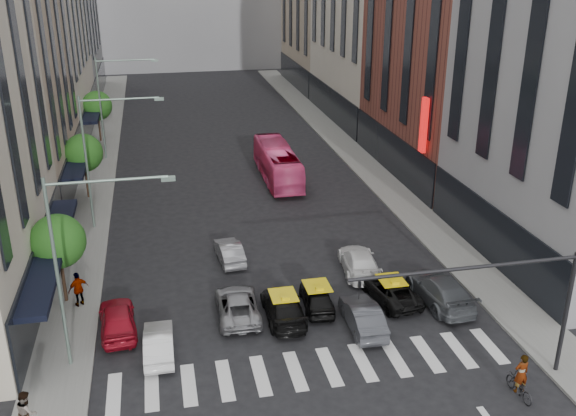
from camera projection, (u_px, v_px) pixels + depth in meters
ground at (325, 389)px, 27.90m from camera, size 160.00×160.00×0.00m
sidewalk_left at (96, 180)px, 52.89m from camera, size 3.00×96.00×0.15m
sidewalk_right at (362, 163)px, 57.31m from camera, size 3.00×96.00×0.15m
building_right_b at (448, 14)px, 50.81m from camera, size 8.00×18.00×26.00m
tree_near at (58, 241)px, 33.35m from camera, size 2.88×2.88×4.95m
tree_mid at (83, 153)px, 47.86m from camera, size 2.88×2.88×4.95m
tree_far at (97, 106)px, 62.38m from camera, size 2.88×2.88×4.95m
streetlamp_near at (77, 248)px, 27.40m from camera, size 5.38×0.25×9.00m
streetlamp_mid at (100, 145)px, 41.92m from camera, size 5.38×0.25×9.00m
streetlamp_far at (110, 95)px, 56.43m from camera, size 5.38×0.25×9.00m
traffic_signal at (511, 291)px, 26.80m from camera, size 10.10×0.20×6.00m
liberty_sign at (424, 125)px, 46.23m from camera, size 0.30×0.70×4.00m
car_red at (117, 319)px, 31.82m from camera, size 2.11×4.45×1.47m
car_white_front at (159, 343)px, 30.03m from camera, size 1.40×3.90×1.28m
car_silver at (238, 305)px, 33.24m from camera, size 2.27×4.69×1.29m
taxi_left at (283, 307)px, 32.98m from camera, size 1.96×4.69×1.35m
taxi_center at (317, 297)px, 33.99m from camera, size 1.83×3.91×1.29m
car_grey_mid at (363, 316)px, 32.11m from camera, size 1.61×4.30×1.40m
taxi_right at (391, 290)px, 34.74m from camera, size 2.58×4.60×1.22m
car_grey_curb at (440, 290)px, 34.46m from camera, size 2.38×5.39×1.54m
car_row2_left at (229, 251)px, 39.15m from camera, size 1.66×3.96×1.27m
car_row2_right at (359, 261)px, 37.74m from camera, size 2.53×5.03×1.40m
bus at (277, 163)px, 52.81m from camera, size 2.49×10.35×2.88m
motorcycle at (519, 387)px, 27.26m from camera, size 0.75×1.87×0.97m
rider at (524, 359)px, 26.74m from camera, size 0.70×0.48×1.84m
pedestrian_near at (27, 412)px, 24.87m from camera, size 0.93×1.07×1.88m
pedestrian_far at (79, 289)px, 33.83m from camera, size 1.21×0.99×1.93m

